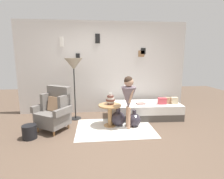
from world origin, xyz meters
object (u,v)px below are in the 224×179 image
Objects in this scene: side_table at (110,111)px; book_on_daybed at (141,103)px; floor_lamp at (74,66)px; person_child at (129,95)px; demijohn_near at (118,118)px; daybed at (144,110)px; magazine_basket at (30,132)px; vase_striped at (110,100)px; demijohn_far at (134,120)px; armchair at (55,110)px.

side_table reaches higher than book_on_daybed.
floor_lamp is 1.32× the size of person_child.
side_table is 0.28m from demijohn_near.
magazine_basket is at bearing -159.30° from daybed.
vase_striped is at bearing 148.21° from person_child.
floor_lamp reaches higher than demijohn_near.
person_child is 0.84m from book_on_daybed.
daybed reaches higher than demijohn_far.
side_table is at bearing -153.46° from book_on_daybed.
person_child is 2.82× the size of demijohn_near.
person_child reaches higher than magazine_basket.
floor_lamp is (-1.83, 0.08, 1.20)m from daybed.
daybed is 0.92m from demijohn_near.
magazine_basket is (-2.24, -0.41, -0.02)m from demijohn_far.
demijohn_far is (0.55, -0.13, -0.47)m from vase_striped.
magazine_basket is (-2.52, -0.91, -0.28)m from book_on_daybed.
book_on_daybed is 0.79× the size of magazine_basket.
person_child is at bearing -45.14° from demijohn_near.
person_child is 2.19m from magazine_basket.
daybed is 1.11m from side_table.
side_table is at bearing 154.60° from person_child.
vase_striped is (1.27, 0.09, 0.19)m from armchair.
daybed is at bearing 27.91° from side_table.
person_child is (1.65, -0.15, 0.34)m from armchair.
book_on_daybed is (2.10, 0.47, -0.02)m from armchair.
demijohn_far is (0.37, -0.09, -0.01)m from demijohn_near.
armchair is at bearing 178.96° from demijohn_far.
side_table is (1.25, 0.04, -0.07)m from armchair.
side_table is 1.47m from floor_lamp.
floor_lamp is 3.99× the size of demijohn_far.
magazine_basket is at bearing -165.11° from demijohn_near.
demijohn_far is at bearing -13.88° from demijohn_near.
vase_striped is 0.49m from demijohn_near.
demijohn_near is (1.45, 0.06, -0.26)m from armchair.
book_on_daybed is 0.51× the size of demijohn_near.
side_table is (-0.97, -0.51, 0.17)m from daybed.
daybed is at bearing 20.70° from magazine_basket.
daybed is at bearing -2.49° from floor_lamp.
demijohn_near is at bearing 2.29° from armchair.
demijohn_far is (-0.28, -0.50, -0.25)m from book_on_daybed.
person_child reaches higher than book_on_daybed.
floor_lamp is at bearing 151.33° from demijohn_near.
floor_lamp is (-0.88, 0.55, 0.76)m from vase_striped.
floor_lamp is at bearing 174.36° from book_on_daybed.
person_child is 3.03× the size of demijohn_far.
armchair is 2.43× the size of demijohn_far.
demijohn_near reaches higher than daybed.
vase_striped is at bearing -31.81° from floor_lamp.
armchair is 1.69m from person_child.
book_on_daybed is at bearing 32.28° from demijohn_near.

